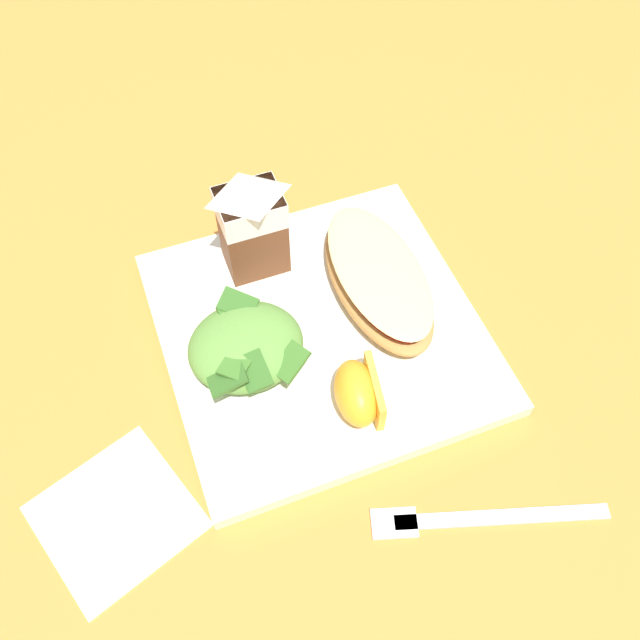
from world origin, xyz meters
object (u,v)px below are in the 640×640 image
object	(u,v)px
milk_carton	(251,221)
paper_napkin	(116,516)
cheesy_pizza_bread	(378,279)
green_salad_pile	(246,346)
orange_wedge_front	(357,393)
white_plate	(320,331)
metal_fork	(470,518)

from	to	relation	value
milk_carton	paper_napkin	xyz separation A→B (m)	(-0.18, -0.19, -0.07)
cheesy_pizza_bread	milk_carton	world-z (taller)	milk_carton
green_salad_pile	orange_wedge_front	world-z (taller)	green_salad_pile
white_plate	green_salad_pile	world-z (taller)	green_salad_pile
orange_wedge_front	paper_napkin	bearing A→B (deg)	-175.33
paper_napkin	metal_fork	bearing A→B (deg)	-21.17
cheesy_pizza_bread	milk_carton	xyz separation A→B (m)	(-0.10, 0.07, 0.04)
white_plate	orange_wedge_front	world-z (taller)	orange_wedge_front
white_plate	cheesy_pizza_bread	size ratio (longest dim) A/B	1.64
cheesy_pizza_bread	orange_wedge_front	xyz separation A→B (m)	(-0.06, -0.10, 0.00)
cheesy_pizza_bread	metal_fork	distance (m)	0.22
milk_carton	metal_fork	bearing A→B (deg)	-74.66
metal_fork	green_salad_pile	bearing A→B (deg)	122.06
white_plate	metal_fork	size ratio (longest dim) A/B	1.52
white_plate	orange_wedge_front	xyz separation A→B (m)	(0.00, -0.08, 0.03)
green_salad_pile	orange_wedge_front	size ratio (longest dim) A/B	1.60
metal_fork	cheesy_pizza_bread	bearing A→B (deg)	86.24
milk_carton	paper_napkin	distance (m)	0.27
orange_wedge_front	metal_fork	world-z (taller)	orange_wedge_front
cheesy_pizza_bread	paper_napkin	world-z (taller)	cheesy_pizza_bread
white_plate	milk_carton	distance (m)	0.12
white_plate	metal_fork	bearing A→B (deg)	-76.31
paper_napkin	metal_fork	size ratio (longest dim) A/B	0.60
white_plate	metal_fork	distance (m)	0.21
cheesy_pizza_bread	orange_wedge_front	size ratio (longest dim) A/B	2.61
milk_carton	white_plate	bearing A→B (deg)	-71.08
orange_wedge_front	paper_napkin	size ratio (longest dim) A/B	0.60
paper_napkin	orange_wedge_front	bearing A→B (deg)	4.67
white_plate	green_salad_pile	xyz separation A→B (m)	(-0.07, -0.01, 0.03)
orange_wedge_front	metal_fork	xyz separation A→B (m)	(0.05, -0.12, -0.03)
cheesy_pizza_bread	orange_wedge_front	bearing A→B (deg)	-121.54
white_plate	cheesy_pizza_bread	distance (m)	0.07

